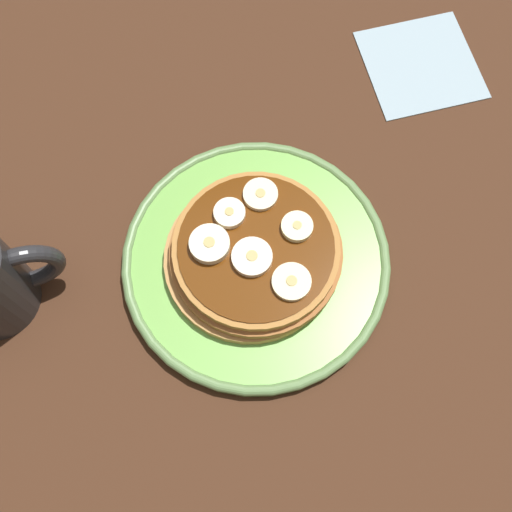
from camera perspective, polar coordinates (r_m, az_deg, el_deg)
ground_plane at (r=58.20cm, az=-0.00°, el=-1.27°), size 140.00×140.00×3.00cm
plate at (r=55.97cm, az=-0.00°, el=-0.48°), size 23.76×23.76×1.60cm
pancake_stack at (r=54.03cm, az=-0.47°, el=0.17°), size 15.06×14.98×3.23cm
banana_slice_0 at (r=51.90cm, az=-0.37°, el=-0.13°), size 3.40×3.40×0.87cm
banana_slice_1 at (r=54.22cm, az=0.40°, el=5.55°), size 3.00×3.00×0.72cm
banana_slice_2 at (r=53.03cm, az=3.72°, el=2.63°), size 2.70×2.70×0.84cm
banana_slice_3 at (r=51.34cm, az=3.21°, el=-2.36°), size 3.24×3.24×0.75cm
banana_slice_4 at (r=52.34cm, az=-4.20°, el=1.05°), size 3.39×3.39×1.06cm
banana_slice_5 at (r=53.44cm, az=-2.40°, el=3.85°), size 2.70×2.70×0.87cm
napkin at (r=69.11cm, az=14.64°, el=16.39°), size 11.65×11.65×0.30cm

